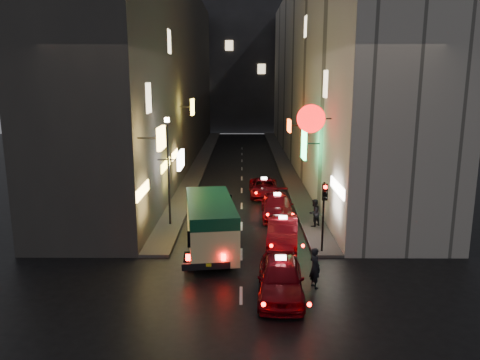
{
  "coord_description": "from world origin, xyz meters",
  "views": [
    {
      "loc": [
        0.05,
        -13.33,
        8.5
      ],
      "look_at": [
        -0.09,
        13.0,
        2.79
      ],
      "focal_mm": 35.0,
      "sensor_mm": 36.0,
      "label": 1
    }
  ],
  "objects_px": {
    "pedestrian_crossing": "(315,265)",
    "traffic_light": "(324,202)",
    "taxi_near": "(280,275)",
    "lamp_post": "(168,164)",
    "minibus": "(210,220)"
  },
  "relations": [
    {
      "from": "minibus",
      "to": "traffic_light",
      "type": "bearing_deg",
      "value": -3.14
    },
    {
      "from": "minibus",
      "to": "pedestrian_crossing",
      "type": "relative_size",
      "value": 3.31
    },
    {
      "from": "taxi_near",
      "to": "pedestrian_crossing",
      "type": "relative_size",
      "value": 2.92
    },
    {
      "from": "taxi_near",
      "to": "lamp_post",
      "type": "distance_m",
      "value": 11.06
    },
    {
      "from": "traffic_light",
      "to": "taxi_near",
      "type": "bearing_deg",
      "value": -118.53
    },
    {
      "from": "traffic_light",
      "to": "lamp_post",
      "type": "relative_size",
      "value": 0.56
    },
    {
      "from": "traffic_light",
      "to": "lamp_post",
      "type": "bearing_deg",
      "value": 151.09
    },
    {
      "from": "pedestrian_crossing",
      "to": "traffic_light",
      "type": "height_order",
      "value": "traffic_light"
    },
    {
      "from": "minibus",
      "to": "taxi_near",
      "type": "height_order",
      "value": "minibus"
    },
    {
      "from": "minibus",
      "to": "taxi_near",
      "type": "distance_m",
      "value": 5.75
    },
    {
      "from": "minibus",
      "to": "traffic_light",
      "type": "relative_size",
      "value": 1.85
    },
    {
      "from": "minibus",
      "to": "lamp_post",
      "type": "relative_size",
      "value": 1.04
    },
    {
      "from": "minibus",
      "to": "pedestrian_crossing",
      "type": "height_order",
      "value": "minibus"
    },
    {
      "from": "taxi_near",
      "to": "pedestrian_crossing",
      "type": "xyz_separation_m",
      "value": [
        1.49,
        0.78,
        0.09
      ]
    },
    {
      "from": "pedestrian_crossing",
      "to": "taxi_near",
      "type": "bearing_deg",
      "value": 94.37
    }
  ]
}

